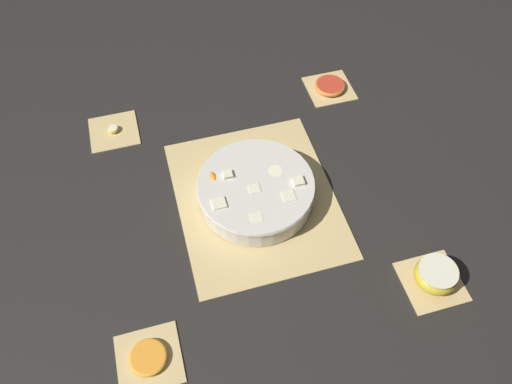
# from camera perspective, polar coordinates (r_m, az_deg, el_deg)

# --- Properties ---
(ground_plane) EXTENTS (6.00, 6.00, 0.00)m
(ground_plane) POSITION_cam_1_polar(r_m,az_deg,el_deg) (1.17, 0.00, -0.81)
(ground_plane) COLOR black
(bamboo_mat_center) EXTENTS (0.43, 0.36, 0.01)m
(bamboo_mat_center) POSITION_cam_1_polar(r_m,az_deg,el_deg) (1.17, 0.00, -0.72)
(bamboo_mat_center) COLOR #D6B775
(bamboo_mat_center) RESTS_ON ground_plane
(coaster_mat_near_left) EXTENTS (0.12, 0.12, 0.01)m
(coaster_mat_near_left) POSITION_cam_1_polar(r_m,az_deg,el_deg) (1.12, 19.44, -9.61)
(coaster_mat_near_left) COLOR #D6B775
(coaster_mat_near_left) RESTS_ON ground_plane
(coaster_mat_near_right) EXTENTS (0.12, 0.12, 0.01)m
(coaster_mat_near_right) POSITION_cam_1_polar(r_m,az_deg,el_deg) (1.43, 8.40, 11.67)
(coaster_mat_near_right) COLOR #D6B775
(coaster_mat_near_right) RESTS_ON ground_plane
(coaster_mat_far_left) EXTENTS (0.12, 0.12, 0.01)m
(coaster_mat_far_left) POSITION_cam_1_polar(r_m,az_deg,el_deg) (1.02, -12.13, -18.13)
(coaster_mat_far_left) COLOR #D6B775
(coaster_mat_far_left) RESTS_ON ground_plane
(coaster_mat_far_right) EXTENTS (0.12, 0.12, 0.01)m
(coaster_mat_far_right) POSITION_cam_1_polar(r_m,az_deg,el_deg) (1.35, -15.94, 6.72)
(coaster_mat_far_right) COLOR #D6B775
(coaster_mat_far_right) RESTS_ON ground_plane
(fruit_salad_bowl) EXTENTS (0.27, 0.27, 0.06)m
(fruit_salad_bowl) POSITION_cam_1_polar(r_m,az_deg,el_deg) (1.14, 0.02, 0.28)
(fruit_salad_bowl) COLOR silver
(fruit_salad_bowl) RESTS_ON bamboo_mat_center
(apple_half) EXTENTS (0.09, 0.09, 0.05)m
(apple_half) POSITION_cam_1_polar(r_m,az_deg,el_deg) (1.10, 19.84, -8.96)
(apple_half) COLOR gold
(apple_half) RESTS_ON coaster_mat_near_left
(orange_slice_whole) EXTENTS (0.07, 0.07, 0.01)m
(orange_slice_whole) POSITION_cam_1_polar(r_m,az_deg,el_deg) (1.02, -12.21, -17.99)
(orange_slice_whole) COLOR orange
(orange_slice_whole) RESTS_ON coaster_mat_far_left
(banana_coin_single) EXTENTS (0.03, 0.03, 0.01)m
(banana_coin_single) POSITION_cam_1_polar(r_m,az_deg,el_deg) (1.35, -16.01, 6.93)
(banana_coin_single) COLOR #F7EFC6
(banana_coin_single) RESTS_ON coaster_mat_far_right
(grapefruit_slice) EXTENTS (0.09, 0.09, 0.01)m
(grapefruit_slice) POSITION_cam_1_polar(r_m,az_deg,el_deg) (1.42, 8.45, 11.94)
(grapefruit_slice) COLOR red
(grapefruit_slice) RESTS_ON coaster_mat_near_right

